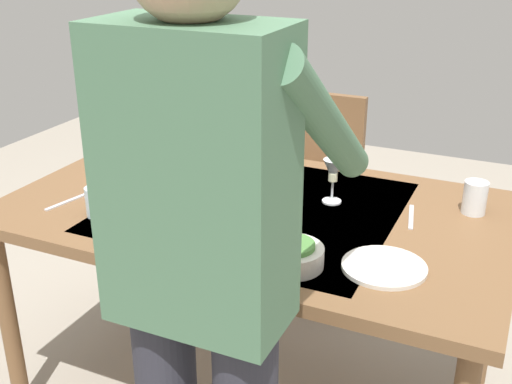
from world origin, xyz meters
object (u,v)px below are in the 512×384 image
at_px(wine_glass_left, 211,145).
at_px(water_cup_far_right, 97,201).
at_px(wine_glass_right, 333,173).
at_px(water_cup_far_left, 258,218).
at_px(water_cup_near_right, 475,198).
at_px(chair_near, 314,180).
at_px(side_bowl_salad, 291,254).
at_px(wine_bottle, 278,171).
at_px(serving_bowl_pasta, 152,156).
at_px(dinner_plate_near, 384,267).
at_px(person_server, 205,276).
at_px(water_cup_near_left, 211,143).
at_px(dining_table, 256,226).

relative_size(wine_glass_left, water_cup_far_right, 1.58).
relative_size(wine_glass_right, water_cup_far_left, 1.62).
height_order(wine_glass_right, water_cup_far_right, wine_glass_right).
relative_size(wine_glass_left, water_cup_near_right, 1.41).
height_order(chair_near, water_cup_far_right, chair_near).
bearing_deg(side_bowl_salad, chair_near, -73.44).
bearing_deg(water_cup_far_right, wine_bottle, -145.29).
bearing_deg(serving_bowl_pasta, dinner_plate_near, 157.45).
distance_m(water_cup_far_left, serving_bowl_pasta, 0.71).
distance_m(wine_bottle, side_bowl_salad, 0.43).
bearing_deg(wine_glass_left, person_server, 117.75).
relative_size(water_cup_near_right, water_cup_far_left, 1.15).
bearing_deg(side_bowl_salad, water_cup_far_left, -42.05).
relative_size(water_cup_near_right, water_cup_far_right, 1.12).
bearing_deg(serving_bowl_pasta, wine_bottle, 167.45).
xyz_separation_m(chair_near, person_server, (-0.33, 1.62, 0.43)).
bearing_deg(wine_bottle, water_cup_far_left, 97.85).
xyz_separation_m(water_cup_far_right, dinner_plate_near, (-0.91, -0.04, -0.04)).
xyz_separation_m(chair_near, serving_bowl_pasta, (0.42, 0.68, 0.28)).
bearing_deg(serving_bowl_pasta, wine_glass_right, 175.88).
bearing_deg(wine_glass_left, water_cup_far_right, 73.57).
bearing_deg(water_cup_far_left, water_cup_near_right, -144.31).
xyz_separation_m(water_cup_near_right, serving_bowl_pasta, (1.18, 0.05, -0.02)).
height_order(water_cup_near_left, side_bowl_salad, water_cup_near_left).
distance_m(person_server, wine_bottle, 0.83).
relative_size(water_cup_near_left, dinner_plate_near, 0.46).
bearing_deg(water_cup_near_right, water_cup_far_right, 25.44).
distance_m(serving_bowl_pasta, side_bowl_salad, 0.93).
xyz_separation_m(dining_table, side_bowl_salad, (-0.25, 0.32, 0.11)).
relative_size(chair_near, side_bowl_salad, 5.06).
xyz_separation_m(water_cup_far_left, side_bowl_salad, (-0.17, 0.15, -0.01)).
distance_m(dining_table, wine_glass_right, 0.31).
xyz_separation_m(wine_glass_right, serving_bowl_pasta, (0.74, -0.05, -0.07)).
distance_m(chair_near, water_cup_near_left, 0.64).
xyz_separation_m(water_cup_near_left, water_cup_near_right, (-1.02, 0.13, 0.00)).
bearing_deg(water_cup_far_right, water_cup_near_left, -95.42).
height_order(wine_glass_right, water_cup_near_right, wine_glass_right).
bearing_deg(wine_bottle, serving_bowl_pasta, -12.55).
relative_size(wine_glass_left, serving_bowl_pasta, 0.50).
relative_size(chair_near, serving_bowl_pasta, 3.03).
distance_m(chair_near, water_cup_far_left, 1.09).
bearing_deg(wine_glass_left, water_cup_far_left, 133.46).
xyz_separation_m(person_server, wine_glass_left, (0.51, -0.97, -0.09)).
relative_size(wine_bottle, side_bowl_salad, 1.64).
height_order(wine_glass_left, serving_bowl_pasta, wine_glass_left).
height_order(water_cup_far_right, side_bowl_salad, water_cup_far_right).
relative_size(wine_glass_left, side_bowl_salad, 0.84).
bearing_deg(wine_glass_right, side_bowl_salad, 94.25).
height_order(wine_bottle, side_bowl_salad, wine_bottle).
distance_m(wine_glass_left, water_cup_far_right, 0.52).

